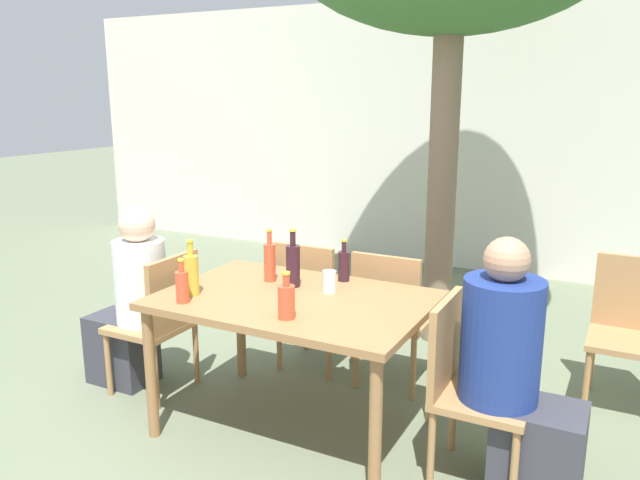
{
  "coord_description": "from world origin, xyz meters",
  "views": [
    {
      "loc": [
        1.58,
        -2.76,
        1.85
      ],
      "look_at": [
        0.0,
        0.3,
        1.03
      ],
      "focal_mm": 35.0,
      "sensor_mm": 36.0,
      "label": 1
    }
  ],
  "objects_px": {
    "soda_bottle_0": "(286,301)",
    "soda_bottle_4": "(182,286)",
    "person_seated_0": "(132,307)",
    "drinking_glass_0": "(329,281)",
    "patio_chair_0": "(161,316)",
    "patio_chair_1": "(466,380)",
    "dining_table_front": "(294,311)",
    "drinking_glass_1": "(185,279)",
    "soda_bottle_2": "(270,261)",
    "patio_chair_2": "(311,299)",
    "oil_cruet_1": "(191,274)",
    "wine_bottle_5": "(344,265)",
    "person_seated_1": "(516,381)",
    "patio_chair_3": "(391,312)",
    "patio_chair_4": "(630,325)",
    "wine_bottle_3": "(293,264)"
  },
  "relations": [
    {
      "from": "dining_table_front",
      "to": "person_seated_0",
      "type": "xyz_separation_m",
      "value": [
        -1.18,
        -0.0,
        -0.17
      ]
    },
    {
      "from": "wine_bottle_5",
      "to": "oil_cruet_1",
      "type": "bearing_deg",
      "value": -135.57
    },
    {
      "from": "person_seated_0",
      "to": "drinking_glass_0",
      "type": "height_order",
      "value": "person_seated_0"
    },
    {
      "from": "dining_table_front",
      "to": "patio_chair_1",
      "type": "bearing_deg",
      "value": 0.0
    },
    {
      "from": "patio_chair_2",
      "to": "oil_cruet_1",
      "type": "bearing_deg",
      "value": 76.49
    },
    {
      "from": "dining_table_front",
      "to": "soda_bottle_2",
      "type": "height_order",
      "value": "soda_bottle_2"
    },
    {
      "from": "person_seated_1",
      "to": "patio_chair_1",
      "type": "bearing_deg",
      "value": 90.0
    },
    {
      "from": "soda_bottle_0",
      "to": "soda_bottle_4",
      "type": "relative_size",
      "value": 0.99
    },
    {
      "from": "drinking_glass_1",
      "to": "drinking_glass_0",
      "type": "bearing_deg",
      "value": 24.61
    },
    {
      "from": "patio_chair_1",
      "to": "patio_chair_2",
      "type": "xyz_separation_m",
      "value": [
        -1.23,
        0.72,
        0.0
      ]
    },
    {
      "from": "patio_chair_0",
      "to": "person_seated_1",
      "type": "xyz_separation_m",
      "value": [
        2.12,
        -0.0,
        0.05
      ]
    },
    {
      "from": "patio_chair_2",
      "to": "person_seated_0",
      "type": "height_order",
      "value": "person_seated_0"
    },
    {
      "from": "oil_cruet_1",
      "to": "soda_bottle_2",
      "type": "relative_size",
      "value": 0.99
    },
    {
      "from": "dining_table_front",
      "to": "oil_cruet_1",
      "type": "height_order",
      "value": "oil_cruet_1"
    },
    {
      "from": "patio_chair_4",
      "to": "oil_cruet_1",
      "type": "height_order",
      "value": "oil_cruet_1"
    },
    {
      "from": "person_seated_1",
      "to": "drinking_glass_1",
      "type": "height_order",
      "value": "person_seated_1"
    },
    {
      "from": "patio_chair_2",
      "to": "person_seated_0",
      "type": "bearing_deg",
      "value": 38.7
    },
    {
      "from": "soda_bottle_2",
      "to": "patio_chair_3",
      "type": "bearing_deg",
      "value": 43.79
    },
    {
      "from": "dining_table_front",
      "to": "soda_bottle_4",
      "type": "distance_m",
      "value": 0.61
    },
    {
      "from": "patio_chair_2",
      "to": "oil_cruet_1",
      "type": "xyz_separation_m",
      "value": [
        -0.23,
        -0.94,
        0.39
      ]
    },
    {
      "from": "dining_table_front",
      "to": "wine_bottle_5",
      "type": "bearing_deg",
      "value": 74.17
    },
    {
      "from": "patio_chair_3",
      "to": "drinking_glass_1",
      "type": "bearing_deg",
      "value": 45.37
    },
    {
      "from": "patio_chair_1",
      "to": "wine_bottle_3",
      "type": "relative_size",
      "value": 2.71
    },
    {
      "from": "patio_chair_2",
      "to": "person_seated_1",
      "type": "distance_m",
      "value": 1.63
    },
    {
      "from": "soda_bottle_0",
      "to": "oil_cruet_1",
      "type": "distance_m",
      "value": 0.64
    },
    {
      "from": "wine_bottle_3",
      "to": "drinking_glass_1",
      "type": "relative_size",
      "value": 2.68
    },
    {
      "from": "patio_chair_0",
      "to": "drinking_glass_0",
      "type": "height_order",
      "value": "drinking_glass_0"
    },
    {
      "from": "person_seated_0",
      "to": "wine_bottle_5",
      "type": "bearing_deg",
      "value": 106.71
    },
    {
      "from": "person_seated_1",
      "to": "soda_bottle_4",
      "type": "distance_m",
      "value": 1.71
    },
    {
      "from": "dining_table_front",
      "to": "wine_bottle_3",
      "type": "distance_m",
      "value": 0.28
    },
    {
      "from": "patio_chair_2",
      "to": "wine_bottle_5",
      "type": "height_order",
      "value": "wine_bottle_5"
    },
    {
      "from": "drinking_glass_1",
      "to": "dining_table_front",
      "type": "bearing_deg",
      "value": 16.17
    },
    {
      "from": "dining_table_front",
      "to": "drinking_glass_1",
      "type": "height_order",
      "value": "drinking_glass_1"
    },
    {
      "from": "wine_bottle_5",
      "to": "patio_chair_0",
      "type": "bearing_deg",
      "value": -159.82
    },
    {
      "from": "soda_bottle_2",
      "to": "soda_bottle_0",
      "type": "bearing_deg",
      "value": -50.9
    },
    {
      "from": "soda_bottle_0",
      "to": "person_seated_1",
      "type": "bearing_deg",
      "value": 16.02
    },
    {
      "from": "drinking_glass_1",
      "to": "soda_bottle_2",
      "type": "bearing_deg",
      "value": 47.88
    },
    {
      "from": "patio_chair_2",
      "to": "soda_bottle_4",
      "type": "height_order",
      "value": "soda_bottle_4"
    },
    {
      "from": "patio_chair_0",
      "to": "patio_chair_1",
      "type": "bearing_deg",
      "value": 90.0
    },
    {
      "from": "wine_bottle_3",
      "to": "drinking_glass_0",
      "type": "xyz_separation_m",
      "value": [
        0.23,
        0.0,
        -0.07
      ]
    },
    {
      "from": "patio_chair_1",
      "to": "person_seated_0",
      "type": "relative_size",
      "value": 0.76
    },
    {
      "from": "wine_bottle_5",
      "to": "dining_table_front",
      "type": "bearing_deg",
      "value": -105.83
    },
    {
      "from": "person_seated_0",
      "to": "drinking_glass_0",
      "type": "distance_m",
      "value": 1.36
    },
    {
      "from": "patio_chair_0",
      "to": "soda_bottle_0",
      "type": "bearing_deg",
      "value": 74.36
    },
    {
      "from": "soda_bottle_0",
      "to": "wine_bottle_5",
      "type": "distance_m",
      "value": 0.69
    },
    {
      "from": "wine_bottle_5",
      "to": "drinking_glass_1",
      "type": "height_order",
      "value": "wine_bottle_5"
    },
    {
      "from": "dining_table_front",
      "to": "soda_bottle_0",
      "type": "bearing_deg",
      "value": -66.97
    },
    {
      "from": "patio_chair_2",
      "to": "wine_bottle_3",
      "type": "xyz_separation_m",
      "value": [
        0.19,
        -0.56,
        0.4
      ]
    },
    {
      "from": "soda_bottle_0",
      "to": "patio_chair_0",
      "type": "bearing_deg",
      "value": 164.36
    },
    {
      "from": "drinking_glass_0",
      "to": "soda_bottle_4",
      "type": "bearing_deg",
      "value": -140.01
    }
  ]
}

